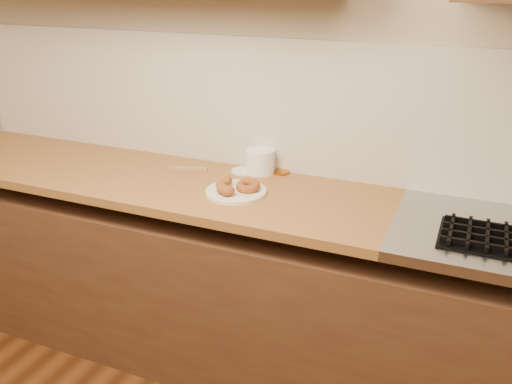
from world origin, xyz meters
TOP-DOWN VIEW (x-y plane):
  - wall_back at (0.00, 2.00)m, footprint 4.00×0.02m
  - base_cabinet at (0.00, 1.69)m, footprint 3.60×0.60m
  - butcher_block at (-0.65, 1.69)m, footprint 2.30×0.62m
  - backsplash at (0.00, 1.99)m, footprint 3.60×0.02m
  - donut_plate at (-0.15, 1.65)m, footprint 0.26×0.26m
  - ring_donut at (-0.11, 1.67)m, footprint 0.12×0.12m
  - fried_dough_chunks at (-0.19, 1.62)m, footprint 0.13×0.17m
  - plastic_tub at (-0.15, 1.92)m, footprint 0.17×0.17m
  - tub_lid at (-0.23, 1.90)m, footprint 0.15×0.15m
  - brass_jar_lid at (-0.06, 1.95)m, footprint 0.09×0.09m
  - wooden_utensil at (-0.48, 1.82)m, footprint 0.18×0.08m

SIDE VIEW (x-z plane):
  - base_cabinet at x=0.00m, z-range 0.00..0.77m
  - butcher_block at x=-0.65m, z-range 0.86..0.90m
  - tub_lid at x=-0.23m, z-range 0.90..0.91m
  - brass_jar_lid at x=-0.06m, z-range 0.90..0.91m
  - wooden_utensil at x=-0.48m, z-range 0.90..0.91m
  - donut_plate at x=-0.15m, z-range 0.90..0.91m
  - ring_donut at x=-0.11m, z-range 0.91..0.96m
  - fried_dough_chunks at x=-0.19m, z-range 0.91..0.96m
  - plastic_tub at x=-0.15m, z-range 0.90..1.01m
  - backsplash at x=0.00m, z-range 0.90..1.50m
  - wall_back at x=0.00m, z-range 0.00..2.70m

